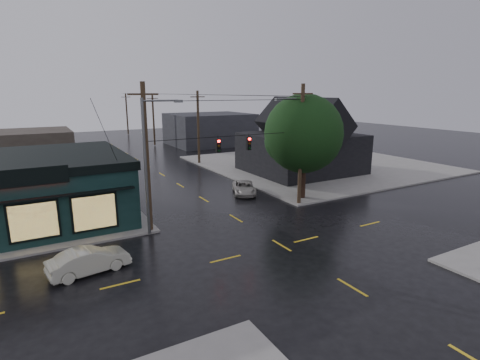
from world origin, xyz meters
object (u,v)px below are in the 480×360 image
utility_pole_nw (151,231)px  suv_silver (244,188)px  sedan_cream (89,261)px  utility_pole_ne (299,204)px  corner_tree (304,134)px

utility_pole_nw → suv_silver: size_ratio=2.38×
sedan_cream → utility_pole_ne: bearing=-85.7°
utility_pole_ne → suv_silver: size_ratio=2.38×
utility_pole_nw → sedan_cream: utility_pole_nw is taller
utility_pole_nw → utility_pole_ne: 13.00m
utility_pole_ne → sedan_cream: utility_pole_ne is taller
utility_pole_nw → sedan_cream: 6.41m
corner_tree → sedan_cream: corner_tree is taller
corner_tree → utility_pole_nw: (-14.33, -1.34, -5.90)m
utility_pole_nw → sedan_cream: size_ratio=2.42×
corner_tree → utility_pole_ne: (-1.33, -1.34, -5.90)m
sedan_cream → suv_silver: sedan_cream is taller
sedan_cream → suv_silver: 18.06m
sedan_cream → suv_silver: (15.24, 9.68, -0.10)m
utility_pole_nw → utility_pole_ne: size_ratio=1.00×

